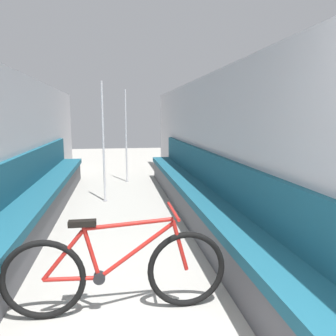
# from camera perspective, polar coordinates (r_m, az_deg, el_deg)

# --- Properties ---
(wall_left) EXTENTS (0.10, 11.02, 2.12)m
(wall_left) POSITION_cam_1_polar(r_m,az_deg,el_deg) (4.75, -25.63, 2.74)
(wall_left) COLOR #B2B2B7
(wall_left) RESTS_ON ground
(wall_right) EXTENTS (0.10, 11.02, 2.12)m
(wall_right) POSITION_cam_1_polar(r_m,az_deg,el_deg) (4.77, 8.26, 3.55)
(wall_right) COLOR #B2B2B7
(wall_right) RESTS_ON ground
(bench_seat_row_left) EXTENTS (0.47, 6.86, 0.99)m
(bench_seat_row_left) POSITION_cam_1_polar(r_m,az_deg,el_deg) (4.90, -21.84, -5.60)
(bench_seat_row_left) COLOR #4C4C51
(bench_seat_row_left) RESTS_ON ground
(bench_seat_row_right) EXTENTS (0.47, 6.86, 0.99)m
(bench_seat_row_right) POSITION_cam_1_polar(r_m,az_deg,el_deg) (4.91, 4.87, -4.95)
(bench_seat_row_right) COLOR #4C4C51
(bench_seat_row_right) RESTS_ON ground
(bicycle) EXTENTS (1.71, 0.46, 0.81)m
(bicycle) POSITION_cam_1_polar(r_m,az_deg,el_deg) (2.65, -8.91, -17.36)
(bicycle) COLOR black
(bicycle) RESTS_ON ground
(grab_pole_near) EXTENTS (0.08, 0.08, 2.10)m
(grab_pole_near) POSITION_cam_1_polar(r_m,az_deg,el_deg) (7.58, -7.30, 5.28)
(grab_pole_near) COLOR gray
(grab_pole_near) RESTS_ON ground
(grab_pole_far) EXTENTS (0.08, 0.08, 2.10)m
(grab_pole_far) POSITION_cam_1_polar(r_m,az_deg,el_deg) (5.85, -11.18, 4.09)
(grab_pole_far) COLOR gray
(grab_pole_far) RESTS_ON ground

